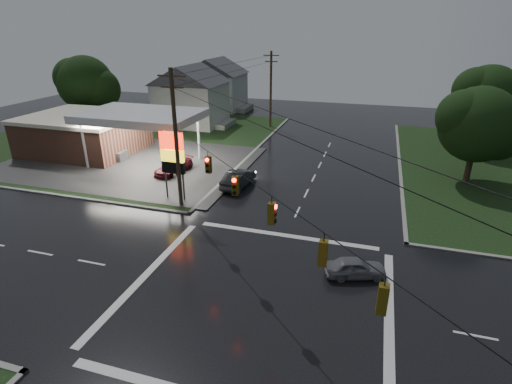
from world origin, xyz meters
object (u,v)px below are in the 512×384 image
(tree_ne_far, at_px, (489,98))
(car_crossing, at_px, (355,267))
(utility_pole_n, at_px, (271,89))
(car_pump, at_px, (174,167))
(house_near, at_px, (191,95))
(house_far, at_px, (216,83))
(pylon_sign, at_px, (172,154))
(utility_pole_nw, at_px, (176,138))
(gas_station, at_px, (92,132))
(tree_nw_behind, at_px, (87,84))
(car_north, at_px, (238,178))
(tree_ne_near, at_px, (480,125))

(tree_ne_far, height_order, car_crossing, tree_ne_far)
(utility_pole_n, bearing_deg, car_pump, -100.87)
(house_near, bearing_deg, car_pump, -69.84)
(house_near, relative_size, car_crossing, 3.10)
(utility_pole_n, bearing_deg, house_far, 141.23)
(pylon_sign, relative_size, utility_pole_n, 0.57)
(utility_pole_nw, bearing_deg, gas_station, 147.77)
(tree_ne_far, bearing_deg, utility_pole_nw, -137.41)
(tree_nw_behind, relative_size, car_north, 2.11)
(pylon_sign, distance_m, utility_pole_nw, 2.22)
(utility_pole_nw, xyz_separation_m, house_far, (-12.45, 38.50, -1.32))
(house_far, xyz_separation_m, car_north, (15.62, -33.18, -3.62))
(pylon_sign, xyz_separation_m, tree_nw_behind, (-23.34, 19.49, 2.17))
(tree_ne_far, bearing_deg, gas_station, -161.54)
(utility_pole_n, height_order, tree_nw_behind, utility_pole_n)
(gas_station, xyz_separation_m, utility_pole_n, (16.18, 18.30, 2.92))
(tree_nw_behind, relative_size, tree_ne_far, 1.02)
(pylon_sign, distance_m, tree_nw_behind, 30.49)
(utility_pole_n, height_order, tree_ne_far, utility_pole_n)
(utility_pole_n, bearing_deg, gas_station, -131.47)
(gas_station, bearing_deg, house_far, 82.50)
(pylon_sign, bearing_deg, utility_pole_nw, -45.00)
(utility_pole_nw, relative_size, car_north, 2.32)
(house_near, bearing_deg, tree_ne_far, -3.01)
(house_near, distance_m, car_crossing, 41.89)
(utility_pole_n, distance_m, house_far, 16.00)
(house_near, relative_size, tree_nw_behind, 1.10)
(house_far, bearing_deg, utility_pole_nw, -72.08)
(tree_nw_behind, xyz_separation_m, car_crossing, (38.87, -26.63, -5.57))
(pylon_sign, bearing_deg, car_pump, 119.17)
(utility_pole_nw, xyz_separation_m, tree_nw_behind, (-24.34, 20.49, 0.46))
(house_far, relative_size, car_pump, 2.36)
(gas_station, height_order, car_pump, gas_station)
(gas_station, bearing_deg, house_near, 73.83)
(utility_pole_n, distance_m, tree_ne_near, 28.55)
(gas_station, relative_size, tree_nw_behind, 2.62)
(tree_nw_behind, distance_m, car_pump, 25.03)
(pylon_sign, xyz_separation_m, tree_ne_near, (24.64, 11.49, 1.55))
(utility_pole_nw, distance_m, car_crossing, 16.58)
(car_north, xyz_separation_m, car_crossing, (11.36, -11.46, -0.17))
(pylon_sign, relative_size, house_far, 0.54)
(tree_ne_far, bearing_deg, car_north, -140.77)
(tree_ne_near, relative_size, tree_ne_far, 0.92)
(car_crossing, bearing_deg, car_north, 26.14)
(utility_pole_n, height_order, tree_ne_near, utility_pole_n)
(utility_pole_n, relative_size, car_north, 2.21)
(car_north, relative_size, car_crossing, 1.33)
(tree_ne_far, distance_m, car_crossing, 33.41)
(car_north, distance_m, car_crossing, 16.14)
(utility_pole_nw, distance_m, tree_ne_near, 26.74)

